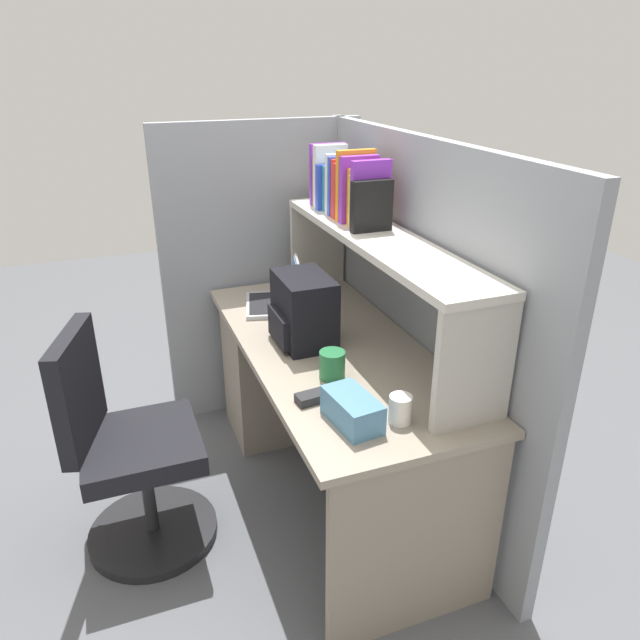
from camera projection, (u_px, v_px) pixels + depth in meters
name	position (u px, v px, depth m)	size (l,w,h in m)	color
ground_plane	(330.00, 485.00, 2.77)	(8.00, 8.00, 0.00)	#595B60
desk	(302.00, 371.00, 2.93)	(1.60, 0.70, 0.73)	gray
cubicle_partition_rear	(413.00, 322.00, 2.57)	(1.84, 0.05, 1.55)	gray
cubicle_partition_left	(264.00, 272.00, 3.16)	(0.05, 1.06, 1.55)	gray
overhead_hutch	(378.00, 258.00, 2.39)	(1.44, 0.28, 0.45)	#BCB7AC
reference_books_on_shelf	(347.00, 187.00, 2.58)	(0.58, 0.19, 0.29)	olive
laptop	(278.00, 297.00, 2.83)	(0.36, 0.32, 0.22)	#B7BABF
backpack	(303.00, 311.00, 2.44)	(0.30, 0.22, 0.29)	black
computer_mouse	(311.00, 398.00, 2.06)	(0.06, 0.10, 0.03)	#262628
paper_cup	(402.00, 409.00, 1.93)	(0.08, 0.08, 0.10)	white
tissue_box	(352.00, 410.00, 1.92)	(0.22, 0.12, 0.10)	teal
snack_canister	(332.00, 365.00, 2.20)	(0.10, 0.10, 0.11)	#26723F
office_chair	(129.00, 458.00, 2.32)	(0.52, 0.54, 0.93)	black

